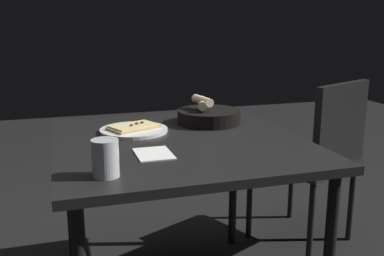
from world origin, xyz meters
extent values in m
cube|color=black|center=(0.00, 0.00, 0.70)|extent=(0.97, 0.93, 0.03)
cylinder|color=black|center=(-0.42, -0.41, 0.34)|extent=(0.04, 0.04, 0.68)
cylinder|color=black|center=(-0.42, 0.41, 0.34)|extent=(0.04, 0.04, 0.68)
cylinder|color=white|center=(-0.17, -0.14, 0.72)|extent=(0.27, 0.27, 0.01)
cube|color=tan|center=(-0.17, -0.14, 0.73)|extent=(0.19, 0.23, 0.01)
cube|color=beige|center=(-0.17, -0.14, 0.74)|extent=(0.17, 0.21, 0.01)
sphere|color=brown|center=(-0.17, -0.13, 0.74)|extent=(0.02, 0.02, 0.02)
sphere|color=brown|center=(-0.18, -0.11, 0.74)|extent=(0.02, 0.02, 0.02)
sphere|color=brown|center=(-0.15, -0.16, 0.74)|extent=(0.02, 0.02, 0.02)
cylinder|color=black|center=(-0.23, 0.20, 0.74)|extent=(0.28, 0.28, 0.06)
cylinder|color=beige|center=(-0.23, 0.17, 0.81)|extent=(0.14, 0.06, 0.04)
cylinder|color=beige|center=(-0.21, 0.17, 0.80)|extent=(0.11, 0.07, 0.04)
cylinder|color=#AF1B14|center=(-0.16, 0.18, 0.73)|extent=(0.06, 0.06, 0.03)
cylinder|color=silver|center=(0.34, -0.31, 0.77)|extent=(0.08, 0.08, 0.11)
cylinder|color=#C18A20|center=(0.34, -0.31, 0.75)|extent=(0.07, 0.07, 0.07)
cube|color=white|center=(0.16, -0.13, 0.71)|extent=(0.16, 0.12, 0.00)
cube|color=black|center=(-0.36, 0.77, 0.44)|extent=(0.59, 0.59, 0.04)
cube|color=black|center=(-0.18, 0.85, 0.67)|extent=(0.21, 0.39, 0.41)
cylinder|color=black|center=(-0.61, 0.86, 0.21)|extent=(0.03, 0.03, 0.42)
cylinder|color=black|center=(-0.45, 0.52, 0.21)|extent=(0.03, 0.03, 0.42)
cylinder|color=black|center=(-0.27, 1.02, 0.21)|extent=(0.03, 0.03, 0.42)
cylinder|color=black|center=(-0.11, 0.68, 0.21)|extent=(0.03, 0.03, 0.42)
camera|label=1|loc=(1.58, -0.44, 1.15)|focal=41.63mm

